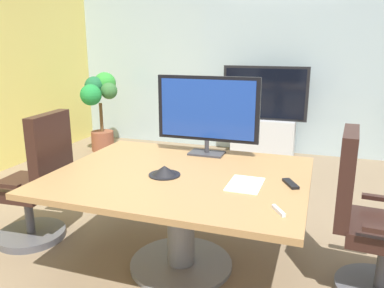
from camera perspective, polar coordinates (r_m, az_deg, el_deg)
The scene contains 12 objects.
ground_plane at distance 3.10m, azimuth -2.19°, elevation -16.49°, with size 7.73×7.73×0.00m, color #7A664C.
wall_back_glass_partition at distance 5.92m, azimuth 9.74°, elevation 12.32°, with size 5.94×0.10×2.76m, color #9EB2B7.
conference_table at distance 2.75m, azimuth -1.71°, elevation -7.83°, with size 1.75×1.40×0.73m.
office_chair_left at distance 3.40m, azimuth -22.25°, elevation -6.23°, with size 0.61×0.59×1.09m.
office_chair_right at distance 2.75m, azimuth 25.10°, elevation -11.48°, with size 0.61×0.59×1.09m.
tv_monitor at distance 3.07m, azimuth 2.32°, elevation 4.96°, with size 0.84×0.18×0.64m.
wall_display_unit at distance 5.66m, azimuth 10.61°, elevation 2.58°, with size 1.20×0.36×1.31m.
potted_plant at distance 5.98m, azimuth -13.56°, elevation 6.22°, with size 0.54×0.74×1.19m.
conference_phone at distance 2.64m, azimuth -4.13°, elevation -4.06°, with size 0.22×0.22×0.07m.
remote_control at distance 2.54m, azimuth 14.51°, elevation -5.75°, with size 0.05×0.17×0.02m, color black.
whiteboard_marker at distance 2.13m, azimuth 12.79°, elevation -9.68°, with size 0.13×0.02×0.02m, color silver.
paper_notepad at distance 2.49m, azimuth 7.95°, elevation -5.98°, with size 0.21×0.30×0.01m, color white.
Camera 1 is at (0.97, -2.47, 1.61)m, focal length 35.70 mm.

